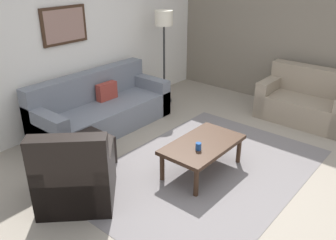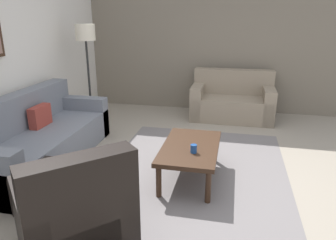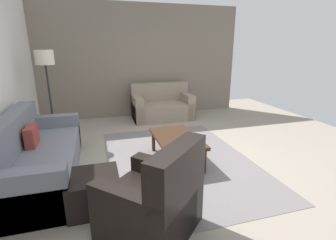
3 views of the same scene
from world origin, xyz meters
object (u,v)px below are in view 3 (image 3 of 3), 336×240
at_px(armchair_leather, 156,205).
at_px(lamp_standing, 46,67).
at_px(couch_main, 33,159).
at_px(ottoman, 94,191).
at_px(cup, 184,138).
at_px(coffee_table, 177,140).
at_px(couch_loveseat, 162,106).

bearing_deg(armchair_leather, lamp_standing, 23.32).
height_order(couch_main, ottoman, couch_main).
relative_size(couch_main, armchair_leather, 2.01).
bearing_deg(couch_main, lamp_standing, -2.33).
bearing_deg(lamp_standing, cup, -130.61).
distance_m(coffee_table, lamp_standing, 2.75).
height_order(coffee_table, lamp_standing, lamp_standing).
bearing_deg(ottoman, armchair_leather, -135.64).
bearing_deg(couch_loveseat, cup, 172.32).
xyz_separation_m(couch_loveseat, coffee_table, (-2.49, 0.42, 0.06)).
bearing_deg(cup, armchair_leather, 149.44).
distance_m(couch_loveseat, cup, 2.70).
bearing_deg(couch_loveseat, ottoman, 153.27).
distance_m(couch_main, cup, 2.14).
bearing_deg(ottoman, coffee_table, -55.76).
xyz_separation_m(couch_main, lamp_standing, (1.55, -0.06, 1.11)).
distance_m(armchair_leather, lamp_standing, 3.48).
bearing_deg(ottoman, couch_loveseat, -26.73).
height_order(couch_loveseat, ottoman, couch_loveseat).
relative_size(cup, lamp_standing, 0.05).
height_order(couch_loveseat, lamp_standing, lamp_standing).
bearing_deg(armchair_leather, ottoman, 44.36).
distance_m(couch_main, coffee_table, 2.06).
distance_m(couch_main, armchair_leather, 2.02).
bearing_deg(cup, couch_loveseat, -7.68).
xyz_separation_m(couch_main, armchair_leather, (-1.48, -1.37, 0.01)).
distance_m(ottoman, lamp_standing, 2.82).
height_order(armchair_leather, ottoman, armchair_leather).
relative_size(couch_main, cup, 24.59).
distance_m(cup, lamp_standing, 2.87).
bearing_deg(cup, ottoman, 117.01).
height_order(cup, lamp_standing, lamp_standing).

